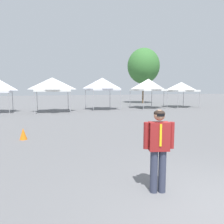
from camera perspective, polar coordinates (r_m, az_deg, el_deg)
name	(u,v)px	position (r m, az deg, el deg)	size (l,w,h in m)	color
ground_plane	(216,209)	(4.69, 26.19, -22.47)	(140.00, 140.00, 0.00)	slate
canopy_tent_left_of_center	(52,85)	(20.67, -15.80, 7.15)	(3.35, 3.35, 3.24)	#9E9EA3
canopy_tent_behind_left	(102,84)	(22.32, -2.62, 7.54)	(3.20, 3.20, 3.34)	#9E9EA3
canopy_tent_right_of_center	(148,85)	(24.35, 9.78, 7.24)	(3.41, 3.41, 3.31)	#9E9EA3
canopy_tent_center	(181,87)	(26.49, 18.23, 6.47)	(3.07, 3.07, 2.98)	#9E9EA3
person_foreground	(159,145)	(4.59, 12.49, -8.69)	(0.63, 0.35, 1.78)	#33384C
tree_behind_tents_right	(143,66)	(32.74, 8.50, 12.17)	(4.80, 4.80, 8.23)	brown
traffic_cone_lot_center	(23,134)	(10.01, -22.85, -5.45)	(0.32, 0.32, 0.51)	orange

